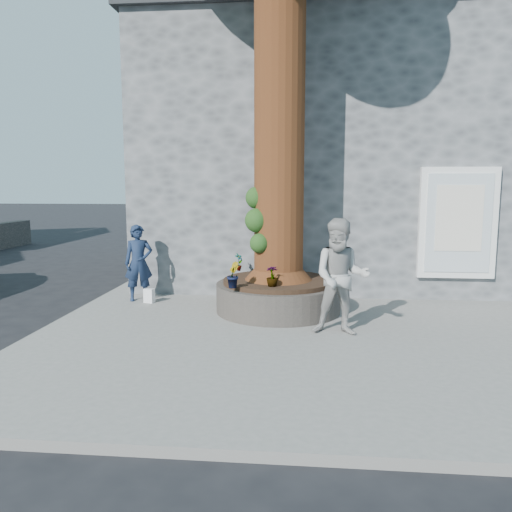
{
  "coord_description": "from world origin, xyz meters",
  "views": [
    {
      "loc": [
        1.25,
        -7.08,
        2.43
      ],
      "look_at": [
        0.45,
        1.27,
        1.25
      ],
      "focal_mm": 35.0,
      "sensor_mm": 36.0,
      "label": 1
    }
  ],
  "objects": [
    {
      "name": "ground",
      "position": [
        0.0,
        0.0,
        0.0
      ],
      "size": [
        120.0,
        120.0,
        0.0
      ],
      "primitive_type": "plane",
      "color": "black",
      "rests_on": "ground"
    },
    {
      "name": "pavement",
      "position": [
        1.5,
        1.0,
        0.06
      ],
      "size": [
        9.0,
        8.0,
        0.12
      ],
      "primitive_type": "cube",
      "color": "slate",
      "rests_on": "ground"
    },
    {
      "name": "yellow_line",
      "position": [
        -3.05,
        1.0,
        0.0
      ],
      "size": [
        0.1,
        30.0,
        0.01
      ],
      "primitive_type": "cube",
      "color": "yellow",
      "rests_on": "ground"
    },
    {
      "name": "stone_shop",
      "position": [
        2.5,
        7.2,
        3.16
      ],
      "size": [
        10.3,
        8.3,
        6.3
      ],
      "color": "#4B4E50",
      "rests_on": "ground"
    },
    {
      "name": "planter",
      "position": [
        0.8,
        2.0,
        0.41
      ],
      "size": [
        2.3,
        2.3,
        0.6
      ],
      "color": "black",
      "rests_on": "pavement"
    },
    {
      "name": "man",
      "position": [
        -2.06,
        2.6,
        0.89
      ],
      "size": [
        0.66,
        0.56,
        1.54
      ],
      "primitive_type": "imported",
      "rotation": [
        0.0,
        0.0,
        0.4
      ],
      "color": "#16233D",
      "rests_on": "pavement"
    },
    {
      "name": "woman",
      "position": [
        1.84,
        0.62,
        1.03
      ],
      "size": [
        0.95,
        0.77,
        1.82
      ],
      "primitive_type": "imported",
      "rotation": [
        0.0,
        0.0,
        -0.1
      ],
      "color": "#A3A09C",
      "rests_on": "pavement"
    },
    {
      "name": "shopping_bag",
      "position": [
        -1.8,
        2.41,
        0.26
      ],
      "size": [
        0.23,
        0.17,
        0.28
      ],
      "primitive_type": "cube",
      "rotation": [
        0.0,
        0.0,
        -0.28
      ],
      "color": "white",
      "rests_on": "pavement"
    },
    {
      "name": "plant_a",
      "position": [
        -0.05,
        2.85,
        0.9
      ],
      "size": [
        0.22,
        0.23,
        0.36
      ],
      "primitive_type": "imported",
      "rotation": [
        0.0,
        0.0,
        0.95
      ],
      "color": "gray",
      "rests_on": "planter"
    },
    {
      "name": "plant_b",
      "position": [
        0.07,
        1.15,
        0.94
      ],
      "size": [
        0.26,
        0.27,
        0.44
      ],
      "primitive_type": "imported",
      "rotation": [
        0.0,
        0.0,
        1.68
      ],
      "color": "gray",
      "rests_on": "planter"
    },
    {
      "name": "plant_c",
      "position": [
        0.73,
        1.32,
        0.9
      ],
      "size": [
        0.25,
        0.25,
        0.36
      ],
      "primitive_type": "imported",
      "rotation": [
        0.0,
        0.0,
        3.42
      ],
      "color": "gray",
      "rests_on": "planter"
    },
    {
      "name": "plant_d",
      "position": [
        0.44,
        2.85,
        0.85
      ],
      "size": [
        0.3,
        0.31,
        0.26
      ],
      "primitive_type": "imported",
      "rotation": [
        0.0,
        0.0,
        5.26
      ],
      "color": "gray",
      "rests_on": "planter"
    }
  ]
}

